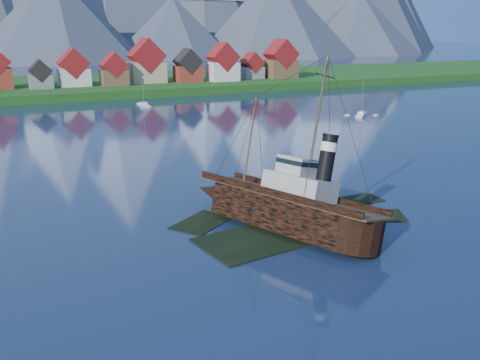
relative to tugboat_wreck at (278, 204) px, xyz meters
name	(u,v)px	position (x,y,z in m)	size (l,w,h in m)	color
ground	(287,227)	(0.79, -0.95, -2.84)	(1400.00, 1400.00, 0.00)	#16233E
shoal	(291,222)	(2.57, 1.20, -3.19)	(31.71, 21.24, 1.14)	black
shore_bank	(74,90)	(0.79, 169.05, -2.84)	(600.00, 80.00, 3.20)	#154213
seawall	(92,101)	(0.79, 131.05, -2.84)	(600.00, 2.50, 2.00)	#3F3D38
tugboat_wreck	(278,204)	(0.00, 0.00, 0.00)	(6.60, 28.42, 22.52)	black
sailboat_d	(361,115)	(63.63, 65.96, -2.60)	(6.99, 6.53, 10.45)	silver
sailboat_e	(144,105)	(13.41, 111.26, -2.62)	(2.28, 8.73, 10.09)	silver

